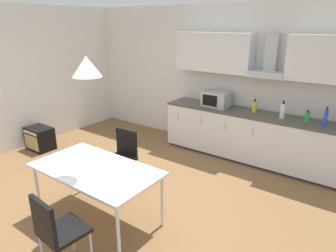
% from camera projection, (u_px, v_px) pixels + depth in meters
% --- Properties ---
extents(ground_plane, '(8.80, 8.17, 0.02)m').
position_uv_depth(ground_plane, '(119.00, 204.00, 4.13)').
color(ground_plane, brown).
extents(wall_back, '(7.04, 0.10, 2.69)m').
position_uv_depth(wall_back, '(217.00, 78.00, 5.81)').
color(wall_back, silver).
rests_on(wall_back, ground_plane).
extents(kitchen_counter, '(3.49, 0.65, 0.88)m').
position_uv_depth(kitchen_counter, '(258.00, 138.00, 5.24)').
color(kitchen_counter, '#333333').
rests_on(kitchen_counter, ground_plane).
extents(backsplash_tile, '(3.47, 0.02, 0.55)m').
position_uv_depth(backsplash_tile, '(268.00, 95.00, 5.24)').
color(backsplash_tile, silver).
rests_on(backsplash_tile, kitchen_counter).
extents(upper_wall_cabinets, '(3.47, 0.40, 0.69)m').
position_uv_depth(upper_wall_cabinets, '(270.00, 56.00, 4.89)').
color(upper_wall_cabinets, silver).
extents(microwave, '(0.48, 0.35, 0.28)m').
position_uv_depth(microwave, '(216.00, 99.00, 5.53)').
color(microwave, '#ADADB2').
rests_on(microwave, kitchen_counter).
extents(bottle_green, '(0.07, 0.07, 0.19)m').
position_uv_depth(bottle_green, '(307.00, 117.00, 4.67)').
color(bottle_green, green).
rests_on(bottle_green, kitchen_counter).
extents(bottle_white, '(0.08, 0.08, 0.29)m').
position_uv_depth(bottle_white, '(283.00, 111.00, 4.84)').
color(bottle_white, white).
rests_on(bottle_white, kitchen_counter).
extents(bottle_blue, '(0.06, 0.06, 0.29)m').
position_uv_depth(bottle_blue, '(326.00, 118.00, 4.49)').
color(bottle_blue, blue).
rests_on(bottle_blue, kitchen_counter).
extents(bottle_yellow, '(0.08, 0.08, 0.23)m').
position_uv_depth(bottle_yellow, '(254.00, 107.00, 5.18)').
color(bottle_yellow, yellow).
rests_on(bottle_yellow, kitchen_counter).
extents(dining_table, '(1.55, 0.85, 0.72)m').
position_uv_depth(dining_table, '(96.00, 171.00, 3.57)').
color(dining_table, white).
rests_on(dining_table, ground_plane).
extents(chair_far_left, '(0.41, 0.41, 0.87)m').
position_uv_depth(chair_far_left, '(123.00, 153.00, 4.43)').
color(chair_far_left, black).
rests_on(chair_far_left, ground_plane).
extents(chair_near_right, '(0.43, 0.43, 0.87)m').
position_uv_depth(chair_near_right, '(55.00, 228.00, 2.81)').
color(chair_near_right, black).
rests_on(chair_near_right, ground_plane).
extents(guitar_amp, '(0.52, 0.37, 0.44)m').
position_uv_depth(guitar_amp, '(40.00, 138.00, 5.83)').
color(guitar_amp, black).
rests_on(guitar_amp, ground_plane).
extents(pendant_lamp, '(0.32, 0.32, 0.22)m').
position_uv_depth(pendant_lamp, '(87.00, 67.00, 3.16)').
color(pendant_lamp, silver).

